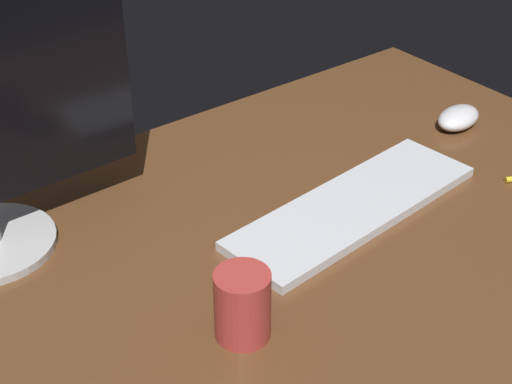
% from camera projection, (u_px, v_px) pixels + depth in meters
% --- Properties ---
extents(desk, '(1.40, 0.84, 0.02)m').
position_uv_depth(desk, '(263.00, 259.00, 1.14)').
color(desk, brown).
rests_on(desk, ground).
extents(keyboard, '(0.46, 0.18, 0.02)m').
position_uv_depth(keyboard, '(356.00, 208.00, 1.22)').
color(keyboard, silver).
rests_on(keyboard, desk).
extents(computer_mouse, '(0.11, 0.08, 0.04)m').
position_uv_depth(computer_mouse, '(458.00, 118.00, 1.45)').
color(computer_mouse, silver).
rests_on(computer_mouse, desk).
extents(coffee_mug, '(0.07, 0.07, 0.10)m').
position_uv_depth(coffee_mug, '(242.00, 305.00, 0.97)').
color(coffee_mug, '#B23833').
rests_on(coffee_mug, desk).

